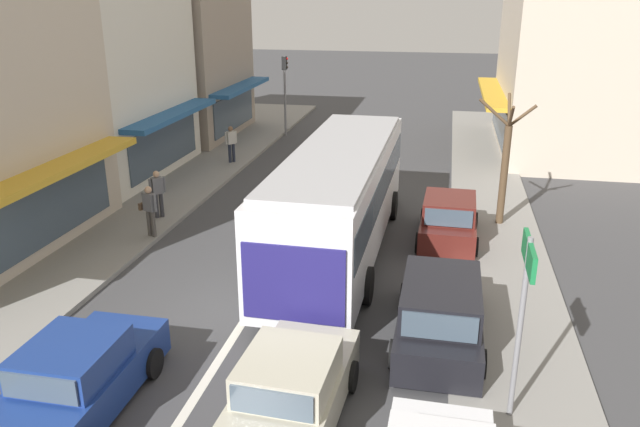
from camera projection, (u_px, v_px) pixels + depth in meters
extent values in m
plane|color=#3F3F42|center=(250.00, 311.00, 15.29)|extent=(140.00, 140.00, 0.00)
cube|color=silver|center=(290.00, 249.00, 18.98)|extent=(0.20, 28.00, 0.01)
cube|color=gray|center=(117.00, 211.00, 22.08)|extent=(5.20, 44.00, 0.14)
cube|color=gray|center=(496.00, 238.00, 19.64)|extent=(2.80, 44.00, 0.12)
cube|color=gold|center=(45.00, 174.00, 17.02)|extent=(1.10, 8.49, 0.20)
cube|color=#425160|center=(38.00, 217.00, 17.53)|extent=(0.06, 7.38, 1.80)
cube|color=silver|center=(85.00, 83.00, 25.49)|extent=(6.56, 7.68, 7.72)
cube|color=#23568E|center=(172.00, 115.00, 25.18)|extent=(1.10, 7.06, 0.20)
cube|color=#425160|center=(165.00, 145.00, 25.70)|extent=(0.06, 6.14, 1.80)
cube|color=gray|center=(166.00, 59.00, 32.71)|extent=(7.15, 7.47, 8.06)
cube|color=#23568E|center=(241.00, 87.00, 32.40)|extent=(1.10, 6.87, 0.20)
cube|color=#425160|center=(234.00, 112.00, 32.92)|extent=(0.06, 5.98, 1.80)
cube|color=beige|center=(605.00, 56.00, 29.08)|extent=(8.91, 10.81, 9.09)
cube|color=gold|center=(493.00, 93.00, 30.62)|extent=(1.10, 9.95, 0.20)
cube|color=#425160|center=(499.00, 119.00, 30.98)|extent=(0.06, 8.65, 1.80)
cube|color=silver|center=(340.00, 197.00, 18.11)|extent=(2.62, 10.83, 2.70)
cube|color=#425160|center=(340.00, 184.00, 17.97)|extent=(2.66, 10.40, 0.90)
cube|color=navy|center=(293.00, 284.00, 13.18)|extent=(2.25, 0.09, 1.76)
cube|color=#A8A8AC|center=(340.00, 150.00, 17.63)|extent=(2.49, 9.96, 0.12)
cylinder|color=black|center=(322.00, 200.00, 21.87)|extent=(0.27, 0.96, 0.96)
cylinder|color=black|center=(393.00, 205.00, 21.37)|extent=(0.27, 0.96, 0.96)
cylinder|color=black|center=(271.00, 276.00, 16.05)|extent=(0.27, 0.96, 0.96)
cylinder|color=black|center=(367.00, 285.00, 15.56)|extent=(0.27, 0.96, 0.96)
cube|color=navy|center=(79.00, 386.00, 11.54)|extent=(1.74, 4.21, 0.72)
cube|color=navy|center=(71.00, 358.00, 11.23)|extent=(1.57, 1.81, 0.60)
cube|color=#425160|center=(98.00, 333.00, 12.07)|extent=(1.44, 0.07, 0.51)
cube|color=#425160|center=(39.00, 388.00, 10.38)|extent=(1.40, 0.07, 0.48)
cylinder|color=black|center=(77.00, 354.00, 12.93)|extent=(0.18, 0.62, 0.62)
cylinder|color=black|center=(153.00, 363.00, 12.60)|extent=(0.18, 0.62, 0.62)
cube|color=#B7B29E|center=(290.00, 400.00, 11.15)|extent=(1.92, 4.28, 0.72)
cube|color=#B7B29E|center=(288.00, 372.00, 10.84)|extent=(1.64, 1.87, 0.60)
cube|color=#425160|center=(303.00, 344.00, 11.68)|extent=(1.44, 0.13, 0.51)
cube|color=#425160|center=(271.00, 404.00, 10.00)|extent=(1.41, 0.13, 0.48)
cylinder|color=black|center=(268.00, 364.00, 12.57)|extent=(0.21, 0.63, 0.62)
cylinder|color=black|center=(351.00, 377.00, 12.17)|extent=(0.21, 0.63, 0.62)
cube|color=black|center=(439.00, 318.00, 13.92)|extent=(1.79, 4.51, 0.76)
cube|color=black|center=(441.00, 296.00, 13.35)|extent=(1.65, 2.61, 0.68)
cube|color=#425160|center=(443.00, 271.00, 14.57)|extent=(1.51, 0.07, 0.58)
cube|color=#425160|center=(439.00, 327.00, 12.14)|extent=(1.48, 0.07, 0.54)
cylinder|color=black|center=(404.00, 296.00, 15.40)|extent=(0.18, 0.62, 0.62)
cylinder|color=black|center=(477.00, 302.00, 15.06)|extent=(0.18, 0.62, 0.62)
cylinder|color=black|center=(394.00, 354.00, 12.92)|extent=(0.18, 0.62, 0.62)
cylinder|color=black|center=(481.00, 364.00, 12.58)|extent=(0.18, 0.62, 0.62)
cube|color=#561E19|center=(448.00, 225.00, 19.42)|extent=(1.72, 3.74, 0.76)
cube|color=#561E19|center=(450.00, 207.00, 18.91)|extent=(1.56, 1.93, 0.64)
cube|color=#425160|center=(450.00, 198.00, 19.80)|extent=(1.40, 0.09, 0.54)
cube|color=#425160|center=(448.00, 218.00, 18.02)|extent=(1.37, 0.09, 0.51)
cylinder|color=black|center=(424.00, 218.00, 20.68)|extent=(0.19, 0.62, 0.62)
cylinder|color=black|center=(474.00, 222.00, 20.34)|extent=(0.19, 0.62, 0.62)
cylinder|color=black|center=(419.00, 243.00, 18.64)|extent=(0.19, 0.62, 0.62)
cylinder|color=black|center=(475.00, 247.00, 18.30)|extent=(0.19, 0.62, 0.62)
cylinder|color=gray|center=(285.00, 97.00, 33.19)|extent=(0.12, 0.12, 4.20)
cube|color=black|center=(284.00, 63.00, 32.60)|extent=(0.24, 0.24, 0.68)
sphere|color=red|center=(287.00, 59.00, 32.49)|extent=(0.13, 0.13, 0.13)
sphere|color=black|center=(287.00, 63.00, 32.57)|extent=(0.13, 0.13, 0.13)
sphere|color=black|center=(287.00, 67.00, 32.64)|extent=(0.13, 0.13, 0.13)
cylinder|color=gray|center=(519.00, 333.00, 10.83)|extent=(0.10, 0.10, 3.60)
cube|color=#19753D|center=(529.00, 255.00, 10.31)|extent=(0.08, 1.40, 0.44)
cube|color=white|center=(532.00, 255.00, 10.30)|extent=(0.01, 1.10, 0.10)
cylinder|color=brown|center=(504.00, 177.00, 20.27)|extent=(0.24, 0.24, 3.39)
cylinder|color=brown|center=(509.00, 110.00, 19.97)|extent=(0.10, 0.97, 0.95)
cylinder|color=brown|center=(523.00, 116.00, 19.52)|extent=(0.83, 0.10, 0.75)
cylinder|color=brown|center=(511.00, 117.00, 19.23)|extent=(0.10, 0.83, 0.80)
cylinder|color=brown|center=(494.00, 113.00, 19.66)|extent=(1.03, 0.10, 0.89)
cylinder|color=#4C4742|center=(153.00, 224.00, 19.44)|extent=(0.14, 0.14, 0.84)
cylinder|color=#4C4742|center=(149.00, 223.00, 19.53)|extent=(0.14, 0.14, 0.84)
cube|color=slate|center=(149.00, 202.00, 19.25)|extent=(0.41, 0.33, 0.56)
sphere|color=tan|center=(148.00, 190.00, 19.11)|extent=(0.22, 0.22, 0.22)
cylinder|color=slate|center=(155.00, 203.00, 19.13)|extent=(0.09, 0.09, 0.54)
cylinder|color=slate|center=(144.00, 201.00, 19.36)|extent=(0.09, 0.09, 0.54)
cube|color=brown|center=(142.00, 206.00, 19.44)|extent=(0.17, 0.26, 0.22)
cylinder|color=#333338|center=(156.00, 206.00, 21.07)|extent=(0.14, 0.14, 0.84)
cylinder|color=#333338|center=(161.00, 205.00, 21.17)|extent=(0.14, 0.14, 0.84)
cube|color=slate|center=(157.00, 186.00, 20.88)|extent=(0.41, 0.41, 0.56)
sphere|color=tan|center=(156.00, 174.00, 20.75)|extent=(0.22, 0.22, 0.22)
cylinder|color=slate|center=(150.00, 187.00, 20.76)|extent=(0.09, 0.09, 0.54)
cylinder|color=slate|center=(164.00, 184.00, 21.01)|extent=(0.09, 0.09, 0.54)
cylinder|color=#232838|center=(233.00, 153.00, 27.99)|extent=(0.14, 0.14, 0.84)
cylinder|color=#232838|center=(230.00, 153.00, 27.89)|extent=(0.14, 0.14, 0.84)
cube|color=beige|center=(231.00, 138.00, 27.71)|extent=(0.41, 0.41, 0.56)
sphere|color=brown|center=(230.00, 129.00, 27.57)|extent=(0.22, 0.22, 0.22)
cylinder|color=beige|center=(236.00, 137.00, 27.83)|extent=(0.09, 0.09, 0.54)
cylinder|color=beige|center=(226.00, 138.00, 27.58)|extent=(0.09, 0.09, 0.54)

